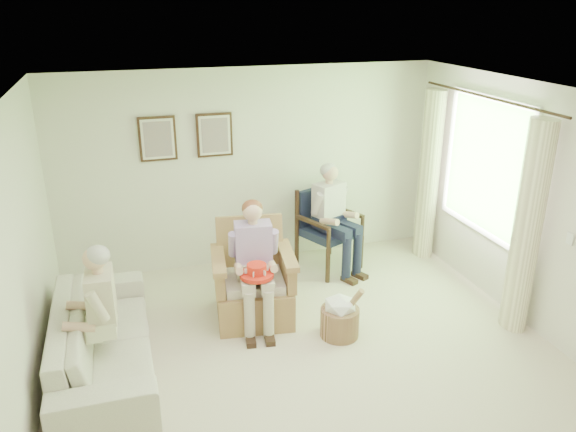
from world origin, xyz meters
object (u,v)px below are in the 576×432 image
(sofa, at_px, (103,339))
(hatbox, at_px, (340,316))
(person_sofa, at_px, (97,307))
(person_dark, at_px, (332,211))
(wood_armchair, at_px, (327,225))
(red_hat, at_px, (257,272))
(person_wicker, at_px, (255,256))
(wicker_armchair, at_px, (253,288))

(sofa, distance_m, hatbox, 2.40)
(sofa, bearing_deg, person_sofa, 180.00)
(sofa, distance_m, person_dark, 3.21)
(person_sofa, relative_size, hatbox, 2.14)
(sofa, height_order, person_dark, person_dark)
(wood_armchair, bearing_deg, person_sofa, -174.20)
(wood_armchair, relative_size, sofa, 0.47)
(red_hat, bearing_deg, person_dark, 42.11)
(sofa, xyz_separation_m, red_hat, (1.57, 0.18, 0.39))
(person_wicker, distance_m, person_sofa, 1.69)
(wood_armchair, bearing_deg, sofa, -176.28)
(wood_armchair, distance_m, hatbox, 1.76)
(sofa, bearing_deg, wood_armchair, -62.00)
(wicker_armchair, distance_m, red_hat, 0.51)
(wood_armchair, distance_m, sofa, 3.25)
(wood_armchair, distance_m, person_sofa, 3.32)
(person_dark, distance_m, hatbox, 1.68)
(wood_armchair, bearing_deg, hatbox, -130.20)
(red_hat, xyz_separation_m, hatbox, (0.82, -0.32, -0.48))
(sofa, bearing_deg, person_wicker, -76.61)
(person_sofa, height_order, hatbox, person_sofa)
(wood_armchair, bearing_deg, wicker_armchair, -165.88)
(sofa, relative_size, hatbox, 3.71)
(person_dark, bearing_deg, hatbox, -131.95)
(person_dark, height_order, hatbox, person_dark)
(wicker_armchair, distance_m, person_sofa, 1.78)
(person_sofa, bearing_deg, person_dark, 119.19)
(wood_armchair, height_order, person_dark, person_dark)
(wicker_armchair, height_order, hatbox, wicker_armchair)
(wicker_armchair, xyz_separation_m, person_wicker, (0.00, -0.14, 0.46))
(person_wicker, xyz_separation_m, person_sofa, (-1.61, -0.52, -0.06))
(red_hat, height_order, hatbox, red_hat)
(wood_armchair, height_order, person_sofa, person_sofa)
(sofa, relative_size, person_sofa, 1.73)
(wicker_armchair, xyz_separation_m, wood_armchair, (1.26, 1.00, 0.23))
(sofa, height_order, person_wicker, person_wicker)
(sofa, xyz_separation_m, person_sofa, (-0.00, -0.14, 0.42))
(hatbox, bearing_deg, red_hat, 158.51)
(wicker_armchair, xyz_separation_m, sofa, (-1.61, -0.53, -0.02))
(wood_armchair, relative_size, person_sofa, 0.81)
(person_dark, height_order, red_hat, person_dark)
(wicker_armchair, distance_m, wood_armchair, 1.62)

